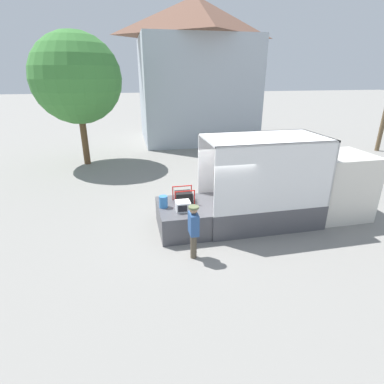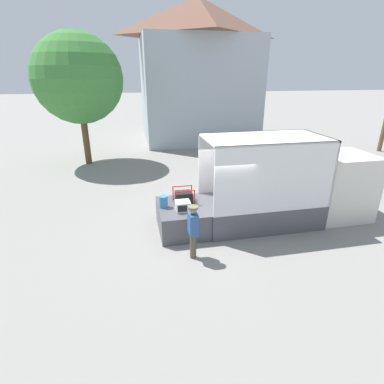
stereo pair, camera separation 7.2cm
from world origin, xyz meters
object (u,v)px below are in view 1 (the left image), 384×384
object	(u,v)px
orange_bucket	(163,202)
street_tree	(77,79)
microwave	(183,206)
worker_person	(194,227)
portable_generator	(184,197)
box_truck	(300,193)

from	to	relation	value
orange_bucket	street_tree	bearing A→B (deg)	110.66
street_tree	microwave	bearing A→B (deg)	-67.08
worker_person	street_tree	distance (m)	12.13
worker_person	street_tree	world-z (taller)	street_tree
portable_generator	street_tree	bearing A→B (deg)	115.40
worker_person	microwave	bearing A→B (deg)	92.01
orange_bucket	box_truck	bearing A→B (deg)	-0.38
worker_person	street_tree	xyz separation A→B (m)	(-4.04, 10.82, 3.72)
box_truck	worker_person	world-z (taller)	box_truck
orange_bucket	street_tree	world-z (taller)	street_tree
portable_generator	worker_person	world-z (taller)	worker_person
orange_bucket	street_tree	distance (m)	10.34
box_truck	orange_bucket	world-z (taller)	box_truck
microwave	orange_bucket	world-z (taller)	orange_bucket
microwave	orange_bucket	bearing A→B (deg)	146.30
portable_generator	worker_person	size ratio (longest dim) A/B	0.43
box_truck	portable_generator	distance (m)	4.18
worker_person	box_truck	bearing A→B (deg)	21.88
street_tree	orange_bucket	bearing A→B (deg)	-69.34
microwave	street_tree	distance (m)	10.89
box_truck	orange_bucket	xyz separation A→B (m)	(-4.91, 0.03, 0.08)
portable_generator	orange_bucket	bearing A→B (deg)	-159.09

